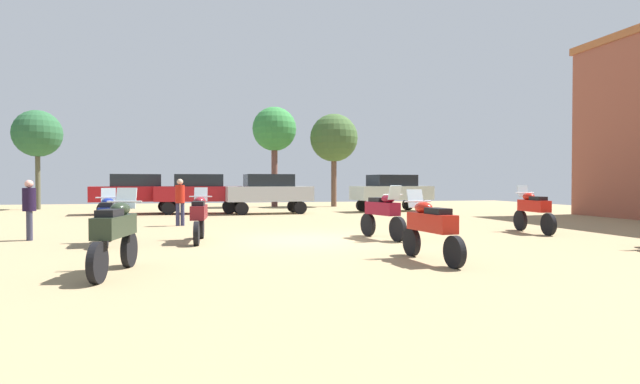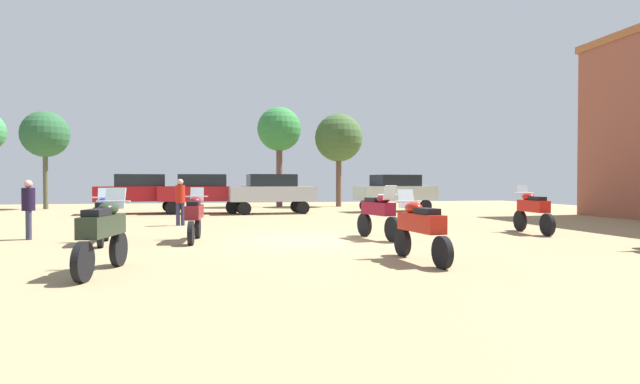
% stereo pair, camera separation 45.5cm
% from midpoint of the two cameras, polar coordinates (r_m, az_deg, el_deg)
% --- Properties ---
extents(ground_plane, '(44.00, 52.00, 0.02)m').
position_cam_midpoint_polar(ground_plane, '(13.89, -0.82, -5.52)').
color(ground_plane, '#967F59').
extents(motorcycle_1, '(0.63, 2.11, 1.44)m').
position_cam_midpoint_polar(motorcycle_1, '(13.97, -22.60, -2.61)').
color(motorcycle_1, black).
rests_on(motorcycle_1, ground).
extents(motorcycle_2, '(0.62, 2.26, 1.44)m').
position_cam_midpoint_polar(motorcycle_2, '(10.26, 12.59, -3.84)').
color(motorcycle_2, black).
rests_on(motorcycle_2, ground).
extents(motorcycle_3, '(0.62, 2.24, 1.45)m').
position_cam_midpoint_polar(motorcycle_3, '(13.83, -13.18, -2.56)').
color(motorcycle_3, black).
rests_on(motorcycle_3, ground).
extents(motorcycle_4, '(0.68, 2.20, 1.49)m').
position_cam_midpoint_polar(motorcycle_4, '(9.45, -22.25, -4.19)').
color(motorcycle_4, black).
rests_on(motorcycle_4, ground).
extents(motorcycle_6, '(0.74, 2.18, 1.51)m').
position_cam_midpoint_polar(motorcycle_6, '(14.16, 7.58, -2.35)').
color(motorcycle_6, black).
rests_on(motorcycle_6, ground).
extents(motorcycle_8, '(0.62, 2.25, 1.51)m').
position_cam_midpoint_polar(motorcycle_8, '(17.05, 23.77, -1.85)').
color(motorcycle_8, black).
rests_on(motorcycle_8, ground).
extents(car_1, '(4.32, 1.86, 2.00)m').
position_cam_midpoint_polar(car_1, '(26.24, -12.71, 0.16)').
color(car_1, black).
rests_on(car_1, ground).
extents(car_2, '(4.53, 2.44, 2.00)m').
position_cam_midpoint_polar(car_2, '(27.58, 9.06, 0.22)').
color(car_2, black).
rests_on(car_2, ground).
extents(car_3, '(4.54, 2.48, 2.00)m').
position_cam_midpoint_polar(car_3, '(26.92, -19.41, 0.14)').
color(car_3, black).
rests_on(car_3, ground).
extents(car_4, '(4.42, 2.10, 2.00)m').
position_cam_midpoint_polar(car_4, '(25.47, -5.03, 0.15)').
color(car_4, black).
rests_on(car_4, ground).
extents(person_1, '(0.45, 0.45, 1.66)m').
position_cam_midpoint_polar(person_1, '(15.97, -29.58, -1.29)').
color(person_1, '#323247').
rests_on(person_1, ground).
extents(person_2, '(0.37, 0.37, 1.72)m').
position_cam_midpoint_polar(person_2, '(19.06, -14.98, -0.70)').
color(person_2, '#2B2C4B').
rests_on(person_2, ground).
extents(tree_1, '(3.14, 3.14, 6.09)m').
position_cam_midpoint_polar(tree_1, '(33.03, 2.54, 6.13)').
color(tree_1, brown).
rests_on(tree_1, ground).
extents(tree_3, '(2.85, 2.85, 6.49)m').
position_cam_midpoint_polar(tree_3, '(32.84, -4.27, 7.03)').
color(tree_3, brown).
rests_on(tree_3, ground).
extents(tree_4, '(2.73, 2.73, 5.82)m').
position_cam_midpoint_polar(tree_4, '(33.88, -28.50, 5.76)').
color(tree_4, '#4C4B37').
rests_on(tree_4, ground).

